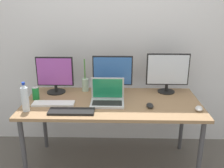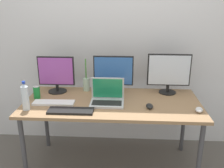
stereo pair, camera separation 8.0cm
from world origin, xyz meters
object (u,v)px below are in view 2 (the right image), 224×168
(monitor_center, at_px, (113,74))
(work_desk, at_px, (112,107))
(mouse_by_keyboard, at_px, (199,110))
(monitor_left, at_px, (56,74))
(bamboo_vase, at_px, (86,84))
(water_bottle, at_px, (25,97))
(soda_can_near_keyboard, at_px, (37,92))
(monitor_right, at_px, (169,72))
(keyboard_aux, at_px, (54,103))
(laptop_silver, at_px, (107,97))
(keyboard_main, at_px, (71,111))
(mouse_by_laptop, at_px, (150,106))

(monitor_center, bearing_deg, work_desk, -88.81)
(work_desk, distance_m, mouse_by_keyboard, 0.81)
(monitor_left, distance_m, bamboo_vase, 0.34)
(monitor_left, bearing_deg, work_desk, -21.09)
(water_bottle, xyz_separation_m, bamboo_vase, (0.46, 0.53, -0.05))
(soda_can_near_keyboard, xyz_separation_m, bamboo_vase, (0.46, 0.26, 0.02))
(monitor_right, height_order, keyboard_aux, monitor_right)
(laptop_silver, height_order, water_bottle, water_bottle)
(water_bottle, relative_size, bamboo_vase, 0.76)
(keyboard_main, height_order, mouse_by_laptop, mouse_by_laptop)
(monitor_left, relative_size, keyboard_main, 0.96)
(monitor_center, relative_size, laptop_silver, 1.30)
(monitor_center, xyz_separation_m, keyboard_main, (-0.35, -0.50, -0.20))
(bamboo_vase, bearing_deg, mouse_by_laptop, -33.04)
(monitor_center, distance_m, keyboard_aux, 0.67)
(mouse_by_keyboard, distance_m, mouse_by_laptop, 0.44)
(monitor_left, bearing_deg, monitor_right, 1.85)
(monitor_right, distance_m, keyboard_main, 1.09)
(laptop_silver, xyz_separation_m, mouse_by_keyboard, (0.83, -0.15, -0.04))
(monitor_center, distance_m, mouse_by_keyboard, 0.92)
(mouse_by_laptop, bearing_deg, laptop_silver, 163.67)
(laptop_silver, distance_m, keyboard_main, 0.38)
(monitor_center, height_order, keyboard_main, monitor_center)
(keyboard_main, bearing_deg, soda_can_near_keyboard, 143.41)
(monitor_right, height_order, laptop_silver, monitor_right)
(laptop_silver, height_order, keyboard_main, laptop_silver)
(work_desk, bearing_deg, monitor_center, 91.19)
(mouse_by_laptop, relative_size, water_bottle, 0.39)
(keyboard_main, xyz_separation_m, mouse_by_keyboard, (1.14, 0.07, 0.01))
(keyboard_main, bearing_deg, bamboo_vase, 83.93)
(mouse_by_keyboard, bearing_deg, monitor_right, 130.31)
(monitor_right, relative_size, keyboard_main, 1.10)
(monitor_left, relative_size, mouse_by_keyboard, 3.92)
(monitor_right, bearing_deg, soda_can_near_keyboard, -170.03)
(work_desk, distance_m, keyboard_aux, 0.57)
(laptop_silver, bearing_deg, mouse_by_keyboard, -10.46)
(monitor_right, relative_size, mouse_by_keyboard, 4.49)
(monitor_left, distance_m, laptop_silver, 0.64)
(keyboard_aux, bearing_deg, monitor_right, 16.56)
(work_desk, distance_m, bamboo_vase, 0.44)
(keyboard_aux, distance_m, soda_can_near_keyboard, 0.25)
(water_bottle, bearing_deg, monitor_center, 31.98)
(monitor_center, relative_size, water_bottle, 1.53)
(monitor_right, distance_m, water_bottle, 1.44)
(monitor_center, bearing_deg, monitor_right, 3.56)
(monitor_left, relative_size, mouse_by_laptop, 3.63)
(mouse_by_keyboard, bearing_deg, keyboard_main, -160.56)
(work_desk, bearing_deg, water_bottle, -162.71)
(monitor_right, bearing_deg, bamboo_vase, 178.61)
(work_desk, relative_size, water_bottle, 6.33)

